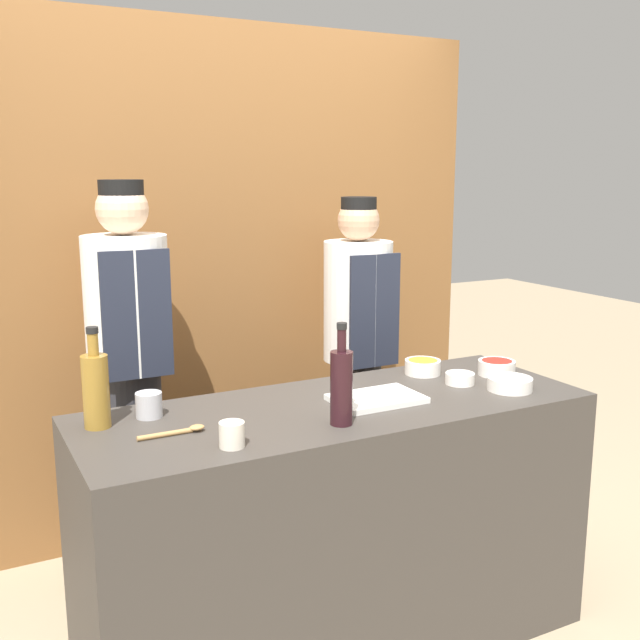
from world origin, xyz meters
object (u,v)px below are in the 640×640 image
(cup_steel, at_px, (149,405))
(chef_left, at_px, (131,371))
(bottle_vinegar, at_px, (96,389))
(wooden_spoon, at_px, (178,431))
(cup_cream, at_px, (232,435))
(sauce_bowl_white, at_px, (510,383))
(chef_right, at_px, (358,353))
(sauce_bowl_red, at_px, (497,367))
(sauce_bowl_purple, at_px, (460,378))
(cutting_board, at_px, (377,399))
(sauce_bowl_yellow, at_px, (423,366))
(bottle_wine, at_px, (341,385))

(cup_steel, height_order, chef_left, chef_left)
(bottle_vinegar, distance_m, chef_left, 0.69)
(wooden_spoon, bearing_deg, cup_cream, -57.90)
(sauce_bowl_white, xyz_separation_m, bottle_vinegar, (-1.45, 0.30, 0.10))
(chef_left, relative_size, chef_right, 1.05)
(sauce_bowl_white, height_order, sauce_bowl_red, sauce_bowl_red)
(sauce_bowl_white, xyz_separation_m, sauce_bowl_purple, (-0.11, 0.15, -0.00))
(chef_left, bearing_deg, cutting_board, -49.89)
(sauce_bowl_red, xyz_separation_m, bottle_vinegar, (-1.55, 0.11, 0.10))
(wooden_spoon, bearing_deg, sauce_bowl_purple, 2.23)
(sauce_bowl_yellow, bearing_deg, bottle_vinegar, -178.18)
(sauce_bowl_white, height_order, wooden_spoon, sauce_bowl_white)
(cup_steel, xyz_separation_m, wooden_spoon, (0.04, -0.21, -0.03))
(bottle_wine, bearing_deg, cutting_board, 33.66)
(sauce_bowl_yellow, relative_size, chef_right, 0.09)
(sauce_bowl_yellow, xyz_separation_m, bottle_vinegar, (-1.29, -0.04, 0.10))
(sauce_bowl_purple, xyz_separation_m, cup_cream, (-1.02, -0.22, 0.01))
(sauce_bowl_purple, xyz_separation_m, bottle_wine, (-0.63, -0.19, 0.11))
(sauce_bowl_purple, relative_size, sauce_bowl_red, 0.75)
(cutting_board, height_order, cup_steel, cup_steel)
(wooden_spoon, distance_m, chef_right, 1.39)
(wooden_spoon, distance_m, chef_left, 0.81)
(sauce_bowl_red, bearing_deg, cup_steel, 174.61)
(sauce_bowl_red, height_order, cup_steel, cup_steel)
(sauce_bowl_yellow, distance_m, bottle_vinegar, 1.30)
(sauce_bowl_purple, bearing_deg, wooden_spoon, -177.77)
(bottle_wine, height_order, cup_cream, bottle_wine)
(sauce_bowl_purple, bearing_deg, cutting_board, -174.26)
(sauce_bowl_white, bearing_deg, chef_right, 97.43)
(cutting_board, relative_size, bottle_vinegar, 0.95)
(sauce_bowl_yellow, height_order, wooden_spoon, sauce_bowl_yellow)
(sauce_bowl_white, bearing_deg, bottle_wine, -176.83)
(bottle_vinegar, height_order, bottle_wine, bottle_wine)
(sauce_bowl_yellow, bearing_deg, cup_cream, -157.44)
(sauce_bowl_red, relative_size, cup_cream, 1.91)
(sauce_bowl_white, xyz_separation_m, cup_steel, (-1.28, 0.32, 0.02))
(sauce_bowl_red, bearing_deg, cutting_board, -172.99)
(bottle_wine, distance_m, cup_cream, 0.40)
(sauce_bowl_purple, distance_m, cup_cream, 1.04)
(cup_steel, xyz_separation_m, chef_right, (1.16, 0.60, -0.09))
(sauce_bowl_yellow, bearing_deg, bottle_wine, -147.24)
(sauce_bowl_purple, height_order, chef_left, chef_left)
(sauce_bowl_white, relative_size, sauce_bowl_purple, 1.50)
(sauce_bowl_white, height_order, cup_cream, cup_cream)
(sauce_bowl_red, bearing_deg, chef_left, 150.45)
(sauce_bowl_yellow, height_order, chef_left, chef_left)
(wooden_spoon, bearing_deg, cutting_board, 0.28)
(sauce_bowl_white, relative_size, bottle_wine, 0.50)
(sauce_bowl_white, distance_m, chef_right, 0.93)
(sauce_bowl_purple, relative_size, chef_right, 0.07)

